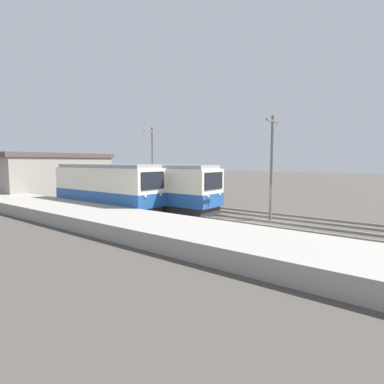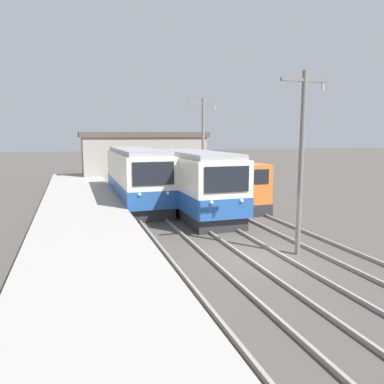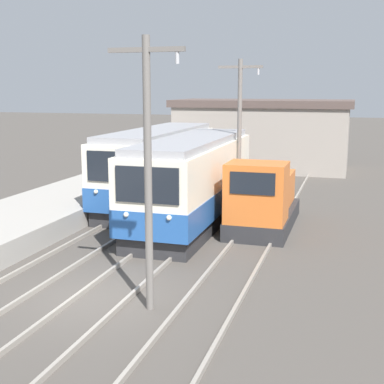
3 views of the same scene
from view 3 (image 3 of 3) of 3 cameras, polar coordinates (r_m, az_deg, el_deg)
name	(u,v)px [view 3 (image 3 of 3)]	position (r m, az deg, el deg)	size (l,w,h in m)	color
ground_plane	(96,298)	(15.51, -10.17, -11.12)	(200.00, 200.00, 0.00)	#47423D
track_left	(16,286)	(16.77, -18.24, -9.54)	(1.54, 60.00, 0.14)	gray
track_center	(103,297)	(15.40, -9.50, -10.98)	(1.54, 60.00, 0.14)	gray
track_right	(206,310)	(14.40, 1.53, -12.43)	(1.54, 60.00, 0.14)	gray
commuter_train_left	(159,170)	(26.84, -3.57, 2.36)	(2.84, 10.80, 3.81)	#28282B
commuter_train_center	(193,185)	(22.81, 0.09, 0.78)	(2.84, 10.68, 3.76)	#28282B
shunting_locomotive	(263,200)	(22.47, 7.61, -0.87)	(2.40, 5.86, 3.00)	#28282B
catenary_mast_near	(148,166)	(13.62, -4.70, 2.78)	(2.00, 0.20, 7.07)	slate
catenary_mast_mid	(240,132)	(24.40, 5.09, 6.42)	(2.00, 0.20, 7.07)	slate
station_building	(263,134)	(39.40, 7.55, 6.14)	(12.60, 6.30, 4.97)	gray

